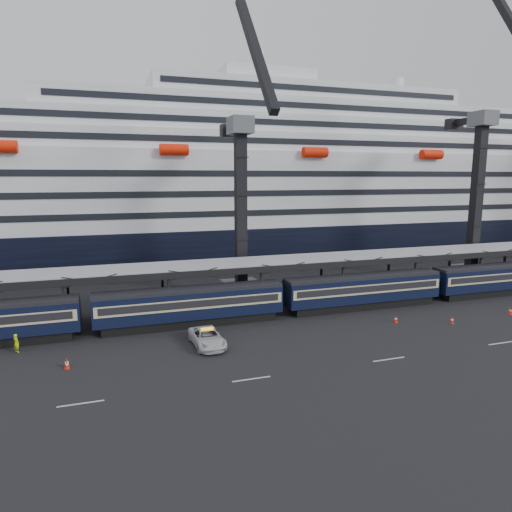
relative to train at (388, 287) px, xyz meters
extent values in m
plane|color=black|center=(4.65, -10.00, -2.20)|extent=(260.00, 260.00, 0.00)
cube|color=beige|center=(-33.35, -14.00, -2.19)|extent=(3.00, 0.15, 0.02)
cube|color=beige|center=(-21.35, -14.00, -2.19)|extent=(3.00, 0.15, 0.02)
cube|color=beige|center=(-9.35, -14.00, -2.19)|extent=(3.00, 0.15, 0.02)
cube|color=beige|center=(2.65, -14.00, -2.19)|extent=(3.00, 0.15, 0.02)
cube|color=black|center=(-23.35, 0.00, -1.75)|extent=(17.48, 2.40, 0.90)
cube|color=black|center=(-23.35, 0.00, 0.05)|extent=(19.00, 2.80, 2.70)
cube|color=beige|center=(-23.35, 0.00, 0.35)|extent=(18.62, 2.92, 1.05)
cube|color=black|center=(-23.35, 0.00, 0.40)|extent=(17.86, 2.98, 0.70)
cube|color=black|center=(-23.35, 0.00, 1.55)|extent=(19.00, 2.50, 0.35)
cube|color=black|center=(-3.35, 0.00, -1.75)|extent=(17.48, 2.40, 0.90)
cube|color=black|center=(-3.35, 0.00, 0.05)|extent=(19.00, 2.80, 2.70)
cube|color=beige|center=(-3.35, 0.00, 0.35)|extent=(18.62, 2.92, 1.05)
cube|color=black|center=(-3.35, 0.00, 0.40)|extent=(17.86, 2.98, 0.70)
cube|color=black|center=(-3.35, 0.00, 1.55)|extent=(19.00, 2.50, 0.35)
cube|color=black|center=(16.65, 0.00, -1.75)|extent=(17.48, 2.40, 0.90)
cube|color=black|center=(16.65, 0.00, 0.05)|extent=(19.00, 2.80, 2.70)
cube|color=beige|center=(16.65, 0.00, 0.35)|extent=(18.62, 2.92, 1.05)
cube|color=black|center=(16.65, 0.00, 0.40)|extent=(17.86, 2.98, 0.70)
cube|color=black|center=(16.65, 0.00, 1.55)|extent=(19.00, 2.50, 0.35)
cube|color=gray|center=(4.65, 4.00, 3.20)|extent=(130.00, 6.00, 0.25)
cube|color=black|center=(4.65, 1.00, 2.90)|extent=(130.00, 0.25, 0.70)
cube|color=black|center=(4.65, 7.00, 2.90)|extent=(130.00, 0.25, 0.70)
cube|color=black|center=(-35.35, 1.20, 0.50)|extent=(0.25, 0.25, 5.40)
cube|color=black|center=(-35.35, 6.80, 0.50)|extent=(0.25, 0.25, 5.40)
cube|color=black|center=(-25.35, 1.20, 0.50)|extent=(0.25, 0.25, 5.40)
cube|color=black|center=(-25.35, 6.80, 0.50)|extent=(0.25, 0.25, 5.40)
cube|color=black|center=(-15.35, 1.20, 0.50)|extent=(0.25, 0.25, 5.40)
cube|color=black|center=(-15.35, 6.80, 0.50)|extent=(0.25, 0.25, 5.40)
cube|color=black|center=(-5.35, 1.20, 0.50)|extent=(0.25, 0.25, 5.40)
cube|color=black|center=(-5.35, 6.80, 0.50)|extent=(0.25, 0.25, 5.40)
cube|color=black|center=(4.65, 1.20, 0.50)|extent=(0.25, 0.25, 5.40)
cube|color=black|center=(4.65, 6.80, 0.50)|extent=(0.25, 0.25, 5.40)
cube|color=black|center=(14.65, 1.20, 0.50)|extent=(0.25, 0.25, 5.40)
cube|color=black|center=(14.65, 6.80, 0.50)|extent=(0.25, 0.25, 5.40)
cube|color=black|center=(24.65, 6.80, 0.50)|extent=(0.25, 0.25, 5.40)
cube|color=black|center=(4.65, 36.00, 1.30)|extent=(200.00, 28.00, 7.00)
cube|color=silver|center=(4.65, 36.00, 10.80)|extent=(190.00, 26.88, 12.00)
cube|color=silver|center=(4.65, 36.00, 18.30)|extent=(160.00, 24.64, 3.00)
cube|color=black|center=(4.65, 23.63, 18.30)|extent=(153.60, 0.12, 0.90)
cube|color=silver|center=(4.65, 36.00, 21.30)|extent=(124.00, 21.84, 3.00)
cube|color=black|center=(4.65, 25.03, 21.30)|extent=(119.04, 0.12, 0.90)
cube|color=silver|center=(4.65, 36.00, 24.30)|extent=(90.00, 19.04, 3.00)
cube|color=black|center=(4.65, 26.43, 24.30)|extent=(86.40, 0.12, 0.90)
cube|color=silver|center=(4.65, 36.00, 27.30)|extent=(56.00, 16.24, 3.00)
cube|color=black|center=(4.65, 27.83, 27.30)|extent=(53.76, 0.12, 0.90)
cube|color=silver|center=(-3.35, 36.00, 29.80)|extent=(16.00, 12.00, 2.50)
cylinder|color=silver|center=(24.65, 36.00, 30.30)|extent=(2.80, 2.80, 3.00)
cylinder|color=#F72107|center=(-43.35, 21.96, 16.60)|extent=(4.00, 1.60, 1.60)
cylinder|color=#F72107|center=(-21.35, 21.96, 16.60)|extent=(4.00, 1.60, 1.60)
cylinder|color=#F72107|center=(0.65, 21.96, 16.60)|extent=(4.00, 1.60, 1.60)
cylinder|color=#F72107|center=(22.65, 21.96, 16.60)|extent=(4.00, 1.60, 1.60)
cube|color=#4B4E53|center=(-15.35, 9.00, -1.20)|extent=(4.50, 4.50, 2.00)
cube|color=black|center=(-15.35, 9.00, 8.80)|extent=(1.30, 1.30, 18.00)
cube|color=#4B4E53|center=(-15.35, 9.00, 18.80)|extent=(2.60, 3.20, 2.00)
cube|color=black|center=(-15.35, 3.21, 25.69)|extent=(0.90, 12.26, 14.37)
cube|color=black|center=(-15.35, 11.52, 18.80)|extent=(0.90, 5.04, 0.90)
cube|color=black|center=(-15.35, 14.04, 18.60)|extent=(2.20, 1.60, 1.60)
cube|color=#4B4E53|center=(19.65, 8.00, -1.20)|extent=(4.50, 4.50, 2.00)
cube|color=black|center=(19.65, 8.00, 9.80)|extent=(1.30, 1.30, 20.00)
cube|color=#4B4E53|center=(19.65, 8.00, 20.80)|extent=(2.60, 3.20, 2.00)
cube|color=black|center=(19.65, 10.80, 20.80)|extent=(0.90, 5.60, 0.90)
cube|color=black|center=(19.65, 13.60, 20.60)|extent=(2.20, 1.60, 1.60)
imported|color=silver|center=(-23.03, -6.22, -1.44)|extent=(2.79, 5.57, 1.51)
imported|color=#C4F50C|center=(-39.01, -2.50, -1.38)|extent=(0.70, 0.70, 1.64)
cube|color=#F72107|center=(-34.65, -7.35, -2.18)|extent=(0.40, 0.40, 0.04)
cone|color=#F72107|center=(-34.65, -7.35, -1.78)|extent=(0.33, 0.33, 0.75)
cylinder|color=white|center=(-34.65, -7.35, -1.78)|extent=(0.28, 0.28, 0.13)
cube|color=#F72107|center=(-34.62, -7.62, -2.18)|extent=(0.37, 0.37, 0.04)
cone|color=#F72107|center=(-34.62, -7.62, -1.81)|extent=(0.32, 0.32, 0.71)
cylinder|color=white|center=(-34.62, -7.62, -1.81)|extent=(0.27, 0.27, 0.12)
cube|color=#F72107|center=(-2.95, -5.86, -2.18)|extent=(0.39, 0.39, 0.04)
cone|color=#F72107|center=(-2.95, -5.86, -1.79)|extent=(0.33, 0.33, 0.73)
cylinder|color=white|center=(-2.95, -5.86, -1.79)|extent=(0.28, 0.28, 0.12)
cube|color=#F72107|center=(2.40, -7.94, -2.18)|extent=(0.38, 0.38, 0.04)
cone|color=#F72107|center=(2.40, -7.94, -1.80)|extent=(0.32, 0.32, 0.71)
cylinder|color=white|center=(2.40, -7.94, -1.80)|extent=(0.27, 0.27, 0.12)
cube|color=#F72107|center=(10.84, -7.30, -2.18)|extent=(0.40, 0.40, 0.04)
cone|color=#F72107|center=(10.84, -7.30, -1.78)|extent=(0.33, 0.33, 0.75)
cylinder|color=white|center=(10.84, -7.30, -1.78)|extent=(0.28, 0.28, 0.13)
camera|label=1|loc=(-31.11, -44.58, 12.73)|focal=32.00mm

